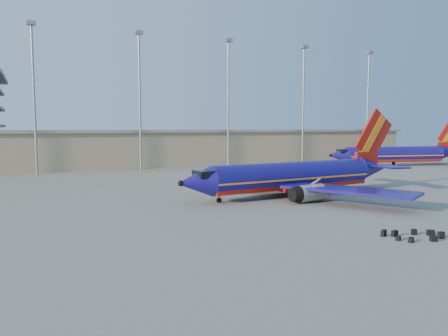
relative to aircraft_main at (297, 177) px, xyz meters
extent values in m
plane|color=slate|center=(-6.85, -5.56, -2.56)|extent=(220.00, 220.00, 0.00)
cube|color=gray|center=(3.15, 52.44, 1.44)|extent=(120.00, 15.00, 8.00)
cube|color=slate|center=(3.15, 52.44, 5.64)|extent=(122.00, 16.00, 0.60)
cylinder|color=gray|center=(-31.85, 40.44, 11.44)|extent=(0.44, 0.44, 28.00)
cube|color=gray|center=(-31.85, 40.44, 25.74)|extent=(1.60, 1.60, 0.70)
cylinder|color=gray|center=(-11.85, 40.44, 11.44)|extent=(0.44, 0.44, 28.00)
cube|color=gray|center=(-11.85, 40.44, 25.74)|extent=(1.60, 1.60, 0.70)
cylinder|color=gray|center=(8.15, 40.44, 11.44)|extent=(0.44, 0.44, 28.00)
cube|color=gray|center=(8.15, 40.44, 25.74)|extent=(1.60, 1.60, 0.70)
cylinder|color=gray|center=(28.15, 40.44, 11.44)|extent=(0.44, 0.44, 28.00)
cube|color=gray|center=(28.15, 40.44, 25.74)|extent=(1.60, 1.60, 0.70)
cylinder|color=gray|center=(48.15, 40.44, 11.44)|extent=(0.44, 0.44, 28.00)
cube|color=gray|center=(48.15, 40.44, 25.74)|extent=(1.60, 1.60, 0.70)
cylinder|color=navy|center=(-0.85, -0.08, 0.16)|extent=(24.47, 5.99, 3.73)
cube|color=#A5170D|center=(-0.85, -0.08, -0.80)|extent=(24.40, 5.28, 1.31)
cube|color=orange|center=(-0.85, -0.08, -0.09)|extent=(24.47, 6.03, 0.22)
cone|color=navy|center=(-15.01, -1.41, 0.16)|extent=(4.57, 4.12, 3.73)
cube|color=black|center=(-13.71, -1.29, 1.12)|extent=(2.66, 2.84, 0.81)
cone|color=navy|center=(13.82, 1.30, 0.52)|extent=(5.58, 4.21, 3.73)
cube|color=#A5170D|center=(13.02, 1.23, 1.88)|extent=(4.27, 0.95, 2.22)
cube|color=#A5170D|center=(14.43, 1.36, 5.41)|extent=(7.41, 1.02, 8.05)
cube|color=orange|center=(14.23, 1.34, 5.41)|extent=(4.95, 0.88, 6.32)
cube|color=navy|center=(13.10, 4.68, 1.07)|extent=(4.82, 7.07, 0.22)
cube|color=navy|center=(13.74, -2.15, 1.07)|extent=(3.75, 6.77, 0.22)
cube|color=navy|center=(-0.17, 8.90, -0.75)|extent=(9.78, 16.44, 0.35)
cube|color=navy|center=(1.49, -8.78, -0.75)|extent=(12.07, 16.11, 0.35)
cube|color=#A5170D|center=(-0.34, -0.03, -1.20)|extent=(6.40, 4.49, 1.01)
cylinder|color=gray|center=(-2.54, 5.03, -1.40)|extent=(3.82, 2.45, 2.12)
cylinder|color=gray|center=(-1.56, -5.42, -1.40)|extent=(3.82, 2.45, 2.12)
cylinder|color=gray|center=(-11.90, -1.12, -2.01)|extent=(0.26, 0.26, 1.11)
cylinder|color=black|center=(-11.90, -1.12, -2.24)|extent=(0.67, 0.31, 0.65)
cylinder|color=black|center=(0.42, 2.67, -2.14)|extent=(0.90, 0.63, 0.85)
cylinder|color=black|center=(0.91, -2.55, -2.14)|extent=(0.90, 0.63, 0.85)
cylinder|color=navy|center=(45.50, 28.17, 0.17)|extent=(24.52, 8.36, 3.74)
cube|color=#A5170D|center=(45.50, 28.17, -0.79)|extent=(24.38, 7.66, 1.31)
cube|color=orange|center=(45.50, 28.17, -0.09)|extent=(24.53, 8.40, 0.22)
cone|color=navy|center=(31.52, 30.92, 0.17)|extent=(4.89, 4.49, 3.74)
cube|color=black|center=(32.80, 30.67, 1.13)|extent=(2.89, 3.05, 0.81)
cone|color=navy|center=(59.97, 25.32, 0.52)|extent=(5.88, 4.68, 3.74)
cube|color=#A5170D|center=(59.18, 25.47, 1.88)|extent=(4.27, 1.37, 2.22)
cube|color=navy|center=(60.24, 28.76, 1.08)|extent=(3.13, 6.51, 0.22)
cylinder|color=black|center=(45.50, 28.17, -2.11)|extent=(0.83, 0.83, 0.91)
cube|color=black|center=(-4.87, -24.13, -2.37)|extent=(0.69, 0.60, 0.39)
cube|color=black|center=(-2.96, -24.64, -2.35)|extent=(0.64, 0.58, 0.42)
cube|color=black|center=(-1.52, -24.17, -2.29)|extent=(0.56, 0.53, 0.54)
cube|color=black|center=(-5.37, -23.27, -2.38)|extent=(0.61, 0.54, 0.36)
cube|color=black|center=(-4.66, -22.18, -2.30)|extent=(0.61, 0.40, 0.52)
cube|color=black|center=(-1.55, -23.14, -2.33)|extent=(0.74, 0.67, 0.46)
cube|color=black|center=(-5.45, -21.72, -2.29)|extent=(0.69, 0.50, 0.55)
cube|color=black|center=(-2.70, -22.41, -2.32)|extent=(0.53, 0.43, 0.49)
camera|label=1|loc=(-32.59, -49.55, 6.76)|focal=35.00mm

